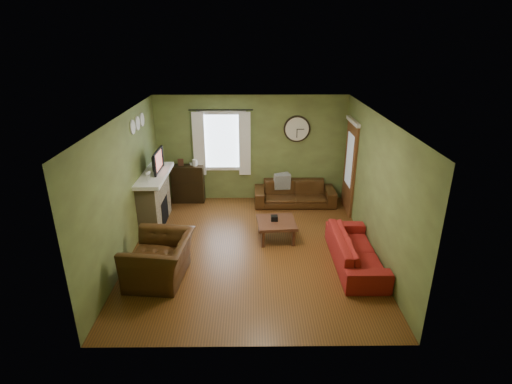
{
  "coord_description": "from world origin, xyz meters",
  "views": [
    {
      "loc": [
        0.03,
        -6.83,
        3.97
      ],
      "look_at": [
        0.1,
        0.4,
        1.05
      ],
      "focal_mm": 28.0,
      "sensor_mm": 36.0,
      "label": 1
    }
  ],
  "objects_px": {
    "coffee_table": "(276,230)",
    "sofa_brown": "(295,193)",
    "sofa_red": "(356,250)",
    "armchair": "(160,259)",
    "bookshelf": "(188,184)"
  },
  "relations": [
    {
      "from": "bookshelf",
      "to": "coffee_table",
      "type": "height_order",
      "value": "bookshelf"
    },
    {
      "from": "armchair",
      "to": "coffee_table",
      "type": "distance_m",
      "value": 2.49
    },
    {
      "from": "sofa_red",
      "to": "armchair",
      "type": "bearing_deg",
      "value": 96.84
    },
    {
      "from": "coffee_table",
      "to": "bookshelf",
      "type": "bearing_deg",
      "value": 136.08
    },
    {
      "from": "coffee_table",
      "to": "sofa_brown",
      "type": "bearing_deg",
      "value": 72.86
    },
    {
      "from": "bookshelf",
      "to": "armchair",
      "type": "bearing_deg",
      "value": -89.82
    },
    {
      "from": "sofa_brown",
      "to": "sofa_red",
      "type": "bearing_deg",
      "value": -73.1
    },
    {
      "from": "sofa_brown",
      "to": "armchair",
      "type": "bearing_deg",
      "value": -129.56
    },
    {
      "from": "bookshelf",
      "to": "sofa_red",
      "type": "bearing_deg",
      "value": -40.6
    },
    {
      "from": "bookshelf",
      "to": "sofa_brown",
      "type": "distance_m",
      "value": 2.64
    },
    {
      "from": "bookshelf",
      "to": "sofa_brown",
      "type": "xyz_separation_m",
      "value": [
        2.62,
        -0.22,
        -0.18
      ]
    },
    {
      "from": "sofa_red",
      "to": "armchair",
      "type": "xyz_separation_m",
      "value": [
        -3.45,
        -0.41,
        0.09
      ]
    },
    {
      "from": "bookshelf",
      "to": "sofa_brown",
      "type": "height_order",
      "value": "bookshelf"
    },
    {
      "from": "bookshelf",
      "to": "coffee_table",
      "type": "xyz_separation_m",
      "value": [
        2.07,
        -2.0,
        -0.26
      ]
    },
    {
      "from": "sofa_brown",
      "to": "armchair",
      "type": "xyz_separation_m",
      "value": [
        -2.61,
        -3.16,
        0.09
      ]
    }
  ]
}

